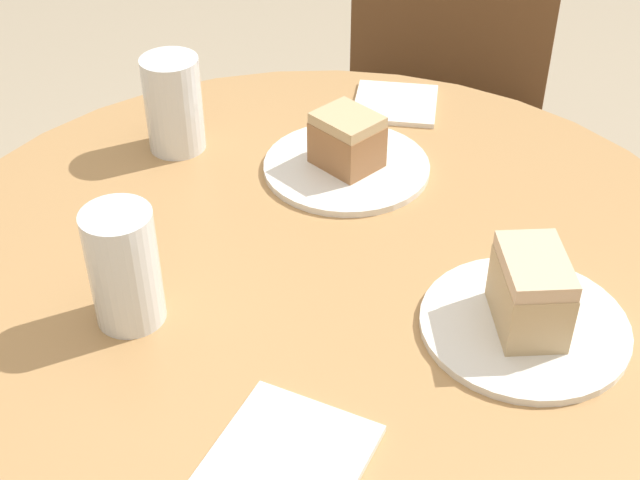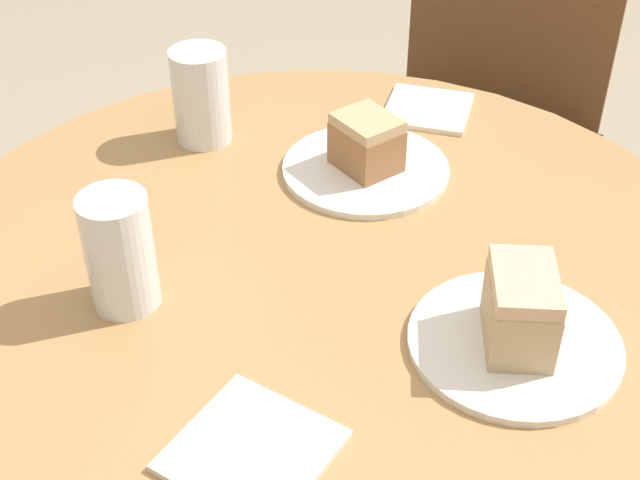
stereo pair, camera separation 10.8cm
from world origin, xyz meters
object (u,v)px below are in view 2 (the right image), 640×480
at_px(plate_far, 514,343).
at_px(chair, 486,125).
at_px(plate_near, 366,169).
at_px(cake_slice_near, 367,142).
at_px(glass_water, 120,256).
at_px(glass_lemonade, 201,101).
at_px(cake_slice_far, 521,309).

bearing_deg(plate_far, chair, 103.20).
distance_m(plate_near, cake_slice_near, 0.04).
xyz_separation_m(plate_far, cake_slice_near, (-0.27, 0.27, 0.04)).
relative_size(cake_slice_near, glass_water, 0.77).
bearing_deg(plate_far, glass_lemonade, 152.77).
xyz_separation_m(chair, cake_slice_far, (0.23, -0.98, 0.35)).
bearing_deg(plate_near, chair, 86.72).
height_order(cake_slice_near, glass_water, glass_water).
xyz_separation_m(chair, plate_near, (-0.04, -0.71, 0.30)).
xyz_separation_m(cake_slice_far, glass_lemonade, (-0.53, 0.27, 0.01)).
xyz_separation_m(cake_slice_near, glass_water, (-0.17, -0.36, 0.02)).
bearing_deg(chair, cake_slice_far, -73.81).
bearing_deg(plate_near, glass_lemonade, -179.73).
bearing_deg(cake_slice_far, cake_slice_near, 134.78).
relative_size(plate_far, glass_water, 1.63).
distance_m(chair, plate_far, 1.05).
bearing_deg(plate_near, plate_far, -45.22).
height_order(glass_lemonade, glass_water, glass_water).
distance_m(chair, plate_near, 0.77).
relative_size(plate_near, glass_water, 1.64).
height_order(plate_far, cake_slice_far, cake_slice_far).
height_order(cake_slice_near, cake_slice_far, cake_slice_far).
xyz_separation_m(plate_near, glass_water, (-0.17, -0.36, 0.06)).
xyz_separation_m(plate_near, cake_slice_far, (0.27, -0.27, 0.05)).
bearing_deg(chair, glass_lemonade, -109.76).
xyz_separation_m(chair, glass_water, (-0.21, -1.07, 0.36)).
relative_size(chair, plate_far, 3.78).
distance_m(cake_slice_near, glass_lemonade, 0.26).
distance_m(plate_far, cake_slice_near, 0.39).
height_order(cake_slice_far, glass_water, glass_water).
xyz_separation_m(plate_far, glass_water, (-0.44, -0.09, 0.06)).
bearing_deg(chair, plate_near, -90.28).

